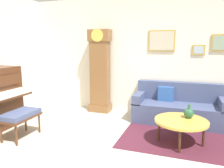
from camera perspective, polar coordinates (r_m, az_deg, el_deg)
ground_plane at (r=3.59m, az=-5.81°, el=-18.24°), size 6.40×6.00×0.10m
wall_back at (r=5.43m, az=4.93°, el=7.38°), size 5.30×0.13×2.80m
area_rug at (r=4.23m, az=17.47°, el=-13.36°), size 2.10×1.50×0.01m
piano_bench at (r=4.29m, az=-22.67°, el=-7.63°), size 0.42×0.70×0.48m
grandfather_clock at (r=5.44m, az=-3.11°, el=2.76°), size 0.52×0.34×2.03m
couch at (r=5.01m, az=16.93°, el=-5.89°), size 1.90×0.80×0.84m
coffee_table at (r=3.91m, az=17.51°, el=-9.29°), size 0.88×0.88×0.42m
green_jug at (r=4.01m, az=19.30°, el=-7.12°), size 0.17×0.17×0.24m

